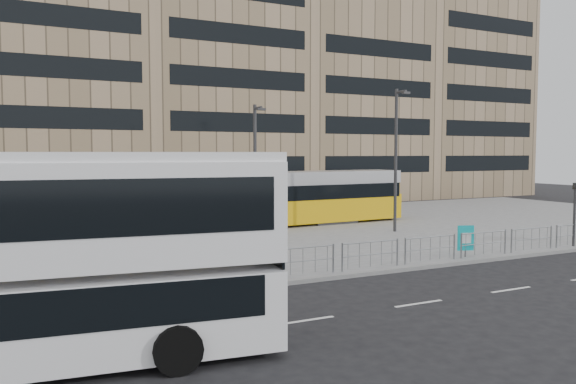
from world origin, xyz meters
name	(u,v)px	position (x,y,z in m)	size (l,w,h in m)	color
ground	(392,273)	(0.00, 0.00, 0.00)	(120.00, 120.00, 0.00)	black
plaza	(267,232)	(0.00, 12.00, 0.07)	(64.00, 24.00, 0.15)	slate
kerb	(392,271)	(0.00, 0.05, 0.07)	(64.00, 0.25, 0.17)	gray
building_row	(184,65)	(1.55, 34.27, 12.91)	(70.40, 18.40, 31.20)	maroon
pedestrian_barrier	(425,243)	(2.00, 0.50, 0.98)	(32.07, 0.07, 1.10)	gray
road_markings	(490,293)	(1.00, -4.00, 0.01)	(62.00, 0.12, 0.01)	white
double_decker_bus	(4,255)	(-13.45, -4.41, 2.54)	(12.00, 4.11, 4.70)	white
tram	(194,203)	(-3.90, 13.52, 1.83)	(28.56, 4.07, 3.35)	#E2AB0C
ad_panel	(466,239)	(4.46, 0.72, 0.95)	(0.71, 0.30, 1.38)	#2D2D30
pedestrian	(228,236)	(-4.53, 6.20, 0.94)	(0.58, 0.38, 1.59)	black
traffic_light_west	(171,229)	(-8.48, 1.02, 2.12)	(0.23, 0.25, 3.10)	#2D2D30
traffic_light_east	(575,206)	(11.21, 0.50, 2.12)	(0.17, 0.20, 3.10)	#2D2D30
lamp_post_west	(256,165)	(-1.63, 9.78, 4.05)	(0.45, 1.04, 7.07)	#2D2D30
lamp_post_east	(396,154)	(6.57, 8.48, 4.61)	(0.45, 1.04, 8.17)	#2D2D30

